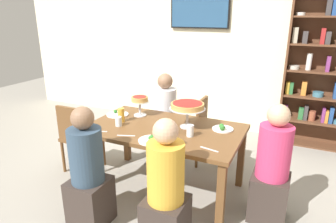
{
  "coord_description": "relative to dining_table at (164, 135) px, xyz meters",
  "views": [
    {
      "loc": [
        1.26,
        -2.63,
        1.9
      ],
      "look_at": [
        0.0,
        0.1,
        0.89
      ],
      "focal_mm": 31.78,
      "sensor_mm": 36.0,
      "label": 1
    }
  ],
  "objects": [
    {
      "name": "water_glass_clear_spare",
      "position": [
        0.11,
        -0.12,
        0.14
      ],
      "size": [
        0.06,
        0.06,
        0.11
      ],
      "primitive_type": "cylinder",
      "color": "white",
      "rests_on": "dining_table"
    },
    {
      "name": "bookshelf",
      "position": [
        1.57,
        2.01,
        0.48
      ],
      "size": [
        1.14,
        0.3,
        2.21
      ],
      "color": "brown",
      "rests_on": "ground_plane"
    },
    {
      "name": "salad_plate_spare",
      "position": [
        0.04,
        -0.37,
        0.1
      ],
      "size": [
        0.25,
        0.25,
        0.07
      ],
      "color": "white",
      "rests_on": "dining_table"
    },
    {
      "name": "water_glass_clear_far",
      "position": [
        -0.47,
        -0.15,
        0.14
      ],
      "size": [
        0.07,
        0.07,
        0.1
      ],
      "primitive_type": "cylinder",
      "color": "white",
      "rests_on": "dining_table"
    },
    {
      "name": "chair_far_right",
      "position": [
        0.27,
        0.79,
        -0.17
      ],
      "size": [
        0.4,
        0.4,
        0.87
      ],
      "rotation": [
        0.0,
        0.0,
        -1.57
      ],
      "color": "brown",
      "rests_on": "ground_plane"
    },
    {
      "name": "salad_plate_far_diner",
      "position": [
        0.58,
        0.2,
        0.1
      ],
      "size": [
        0.22,
        0.22,
        0.07
      ],
      "color": "white",
      "rests_on": "dining_table"
    },
    {
      "name": "ground_plane",
      "position": [
        0.0,
        0.0,
        -0.65
      ],
      "size": [
        12.0,
        12.0,
        0.0
      ],
      "primitive_type": "plane",
      "color": "gray"
    },
    {
      "name": "salad_plate_near_diner",
      "position": [
        -0.68,
        0.14,
        0.1
      ],
      "size": [
        0.26,
        0.26,
        0.06
      ],
      "color": "white",
      "rests_on": "dining_table"
    },
    {
      "name": "dining_table",
      "position": [
        0.0,
        0.0,
        0.0
      ],
      "size": [
        1.62,
        0.97,
        0.74
      ],
      "color": "brown",
      "rests_on": "ground_plane"
    },
    {
      "name": "beer_glass_amber_tall",
      "position": [
        0.26,
        -0.4,
        0.16
      ],
      "size": [
        0.08,
        0.08,
        0.14
      ],
      "primitive_type": "cylinder",
      "color": "gold",
      "rests_on": "dining_table"
    },
    {
      "name": "cutlery_knife_near",
      "position": [
        0.59,
        -0.31,
        0.09
      ],
      "size": [
        0.18,
        0.05,
        0.0
      ],
      "primitive_type": "cube",
      "rotation": [
        0.0,
        0.0,
        -0.21
      ],
      "color": "silver",
      "rests_on": "dining_table"
    },
    {
      "name": "diner_head_east",
      "position": [
        1.12,
        -0.02,
        -0.16
      ],
      "size": [
        0.34,
        0.34,
        1.15
      ],
      "rotation": [
        0.0,
        0.0,
        3.14
      ],
      "color": "#382D28",
      "rests_on": "ground_plane"
    },
    {
      "name": "chair_head_west",
      "position": [
        -1.12,
        -0.08,
        -0.17
      ],
      "size": [
        0.4,
        0.4,
        0.87
      ],
      "color": "brown",
      "rests_on": "ground_plane"
    },
    {
      "name": "water_glass_clear_near",
      "position": [
        0.33,
        -0.1,
        0.14
      ],
      "size": [
        0.07,
        0.07,
        0.12
      ],
      "primitive_type": "cylinder",
      "color": "white",
      "rests_on": "dining_table"
    },
    {
      "name": "diner_far_left",
      "position": [
        -0.36,
        0.78,
        -0.16
      ],
      "size": [
        0.34,
        0.34,
        1.15
      ],
      "rotation": [
        0.0,
        0.0,
        -1.57
      ],
      "color": "#382D28",
      "rests_on": "ground_plane"
    },
    {
      "name": "beer_glass_amber_short",
      "position": [
        -0.51,
        -0.03,
        0.16
      ],
      "size": [
        0.07,
        0.07,
        0.16
      ],
      "primitive_type": "cylinder",
      "color": "gold",
      "rests_on": "dining_table"
    },
    {
      "name": "diner_near_right",
      "position": [
        0.38,
        -0.77,
        -0.16
      ],
      "size": [
        0.34,
        0.34,
        1.15
      ],
      "rotation": [
        0.0,
        0.0,
        1.57
      ],
      "color": "#382D28",
      "rests_on": "ground_plane"
    },
    {
      "name": "cutlery_fork_near",
      "position": [
        -0.56,
        -0.38,
        0.09
      ],
      "size": [
        0.17,
        0.08,
        0.0
      ],
      "primitive_type": "cube",
      "rotation": [
        0.0,
        0.0,
        0.39
      ],
      "color": "silver",
      "rests_on": "dining_table"
    },
    {
      "name": "personal_pizza_stand",
      "position": [
        -0.42,
        0.23,
        0.26
      ],
      "size": [
        0.22,
        0.22,
        0.23
      ],
      "color": "silver",
      "rests_on": "dining_table"
    },
    {
      "name": "deep_dish_pizza_stand",
      "position": [
        0.21,
        0.12,
        0.31
      ],
      "size": [
        0.38,
        0.38,
        0.27
      ],
      "color": "silver",
      "rests_on": "dining_table"
    },
    {
      "name": "television",
      "position": [
        -0.37,
        2.11,
        1.29
      ],
      "size": [
        0.97,
        0.05,
        0.59
      ],
      "color": "black"
    },
    {
      "name": "cutlery_fork_far",
      "position": [
        -0.25,
        -0.35,
        0.09
      ],
      "size": [
        0.17,
        0.08,
        0.0
      ],
      "primitive_type": "cube",
      "rotation": [
        0.0,
        0.0,
        0.35
      ],
      "color": "silver",
      "rests_on": "dining_table"
    },
    {
      "name": "diner_near_left",
      "position": [
        -0.38,
        -0.8,
        -0.16
      ],
      "size": [
        0.34,
        0.34,
        1.15
      ],
      "rotation": [
        0.0,
        0.0,
        1.57
      ],
      "color": "#382D28",
      "rests_on": "ground_plane"
    },
    {
      "name": "rear_partition",
      "position": [
        0.0,
        2.2,
        0.75
      ],
      "size": [
        8.0,
        0.12,
        2.8
      ],
      "primitive_type": "cube",
      "color": "beige",
      "rests_on": "ground_plane"
    }
  ]
}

